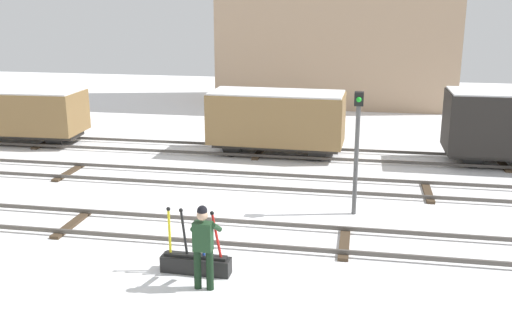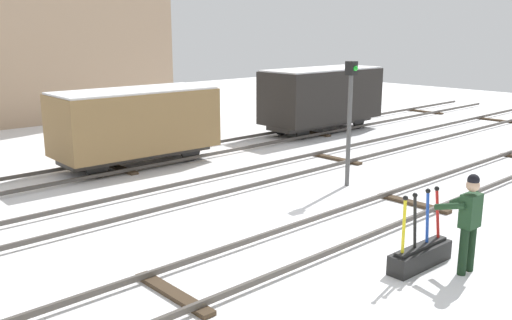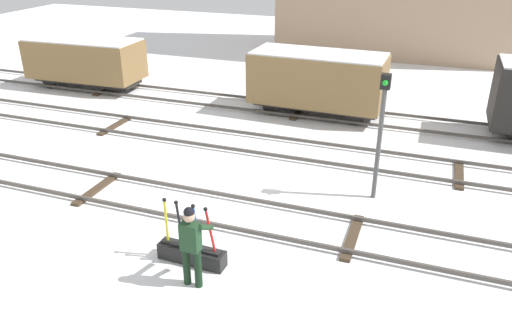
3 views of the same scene
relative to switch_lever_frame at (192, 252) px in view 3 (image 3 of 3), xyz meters
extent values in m
plane|color=white|center=(-0.41, 2.07, -0.25)|extent=(60.00, 60.00, 0.00)
cube|color=#4C4742|center=(-0.41, 1.35, -0.12)|extent=(44.00, 0.07, 0.10)
cube|color=#4C4742|center=(-0.41, 2.79, -0.12)|extent=(44.00, 0.07, 0.10)
cube|color=#423323|center=(-3.93, 2.07, -0.21)|extent=(0.24, 1.94, 0.08)
cube|color=#423323|center=(3.11, 2.07, -0.21)|extent=(0.24, 1.94, 0.08)
cube|color=#4C4742|center=(-0.41, 5.68, -0.12)|extent=(44.00, 0.07, 0.10)
cube|color=#4C4742|center=(-0.41, 7.12, -0.12)|extent=(44.00, 0.07, 0.10)
cube|color=#423323|center=(-6.28, 6.40, -0.21)|extent=(0.24, 1.94, 0.08)
cube|color=#423323|center=(5.45, 6.40, -0.21)|extent=(0.24, 1.94, 0.08)
cube|color=#4C4742|center=(-0.41, 9.42, -0.12)|extent=(44.00, 0.07, 0.10)
cube|color=#4C4742|center=(-0.41, 10.86, -0.12)|extent=(44.00, 0.07, 0.10)
cube|color=#423323|center=(-9.21, 10.14, -0.21)|extent=(0.24, 1.94, 0.08)
cube|color=#423323|center=(-0.41, 10.14, -0.21)|extent=(0.24, 1.94, 0.08)
cube|color=black|center=(0.00, 0.00, -0.07)|extent=(1.53, 0.41, 0.36)
cube|color=black|center=(0.00, 0.00, 0.14)|extent=(1.37, 0.25, 0.06)
cylinder|color=yellow|center=(-0.57, 0.02, 0.63)|extent=(0.07, 0.06, 1.05)
sphere|color=black|center=(-0.58, 0.02, 1.16)|extent=(0.09, 0.09, 0.09)
cylinder|color=black|center=(-0.24, 0.01, 0.63)|extent=(0.17, 0.06, 1.05)
sphere|color=black|center=(-0.30, 0.01, 1.15)|extent=(0.09, 0.09, 0.09)
cylinder|color=#1E47B7|center=(0.15, 0.00, 0.63)|extent=(0.15, 0.06, 1.05)
sphere|color=black|center=(0.10, 0.00, 1.16)|extent=(0.09, 0.09, 0.09)
cylinder|color=red|center=(0.48, -0.02, 0.63)|extent=(0.24, 0.06, 1.04)
sphere|color=black|center=(0.39, -0.01, 1.14)|extent=(0.09, 0.09, 0.09)
cylinder|color=black|center=(0.24, -0.68, 0.17)|extent=(0.15, 0.15, 0.85)
cylinder|color=black|center=(0.50, -0.69, 0.17)|extent=(0.15, 0.15, 0.85)
cube|color=#1E3D23|center=(0.37, -0.68, 0.89)|extent=(0.39, 0.25, 0.60)
sphere|color=tan|center=(0.37, -0.68, 1.35)|extent=(0.23, 0.23, 0.23)
sphere|color=black|center=(0.37, -0.68, 1.44)|extent=(0.21, 0.21, 0.21)
cylinder|color=#1E3D23|center=(0.17, -0.40, 0.95)|extent=(0.13, 0.58, 0.26)
cylinder|color=#1E3D23|center=(0.59, -0.45, 1.01)|extent=(0.13, 0.55, 0.38)
cylinder|color=#4C4C4C|center=(3.28, 4.25, 1.26)|extent=(0.12, 0.12, 3.01)
cube|color=black|center=(3.28, 4.25, 2.94)|extent=(0.24, 0.24, 0.36)
sphere|color=green|center=(3.28, 4.12, 2.94)|extent=(0.14, 0.14, 0.14)
cube|color=#2D2B28|center=(0.25, 10.14, 0.15)|extent=(4.75, 1.41, 0.20)
cube|color=olive|center=(0.25, 10.14, 1.17)|extent=(5.03, 2.27, 1.84)
cube|color=white|center=(0.25, 10.14, 2.12)|extent=(4.92, 2.18, 0.06)
cylinder|color=black|center=(-1.38, 9.61, 0.10)|extent=(0.70, 0.12, 0.70)
cylinder|color=black|center=(-1.35, 10.78, 0.10)|extent=(0.70, 0.12, 0.70)
cylinder|color=black|center=(1.84, 9.51, 0.10)|extent=(0.70, 0.12, 0.70)
cylinder|color=black|center=(1.88, 10.68, 0.10)|extent=(0.70, 0.12, 0.70)
cube|color=#2D2B28|center=(-10.23, 10.14, 0.15)|extent=(4.79, 1.41, 0.20)
cube|color=olive|center=(-10.23, 10.14, 1.06)|extent=(5.07, 2.26, 1.63)
cube|color=white|center=(-10.23, 10.14, 1.91)|extent=(4.97, 2.17, 0.06)
cylinder|color=black|center=(-11.83, 9.52, 0.10)|extent=(0.70, 0.12, 0.70)
cylinder|color=black|center=(-11.87, 10.66, 0.10)|extent=(0.70, 0.12, 0.70)
cylinder|color=black|center=(-8.58, 9.63, 0.10)|extent=(0.70, 0.12, 0.70)
cylinder|color=black|center=(-8.62, 10.77, 0.10)|extent=(0.70, 0.12, 0.70)
camera|label=1|loc=(3.37, -11.22, 5.47)|focal=41.36mm
camera|label=2|loc=(-8.51, -4.87, 3.94)|focal=39.01mm
camera|label=3|loc=(4.37, -7.99, 6.33)|focal=35.42mm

